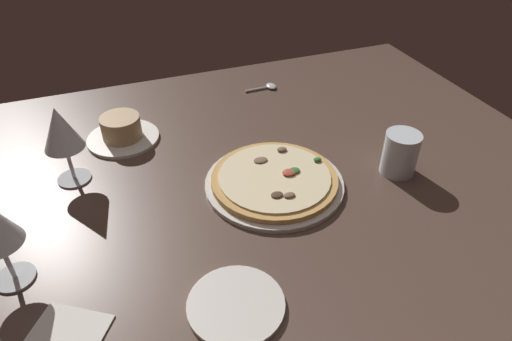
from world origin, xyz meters
The scene contains 7 objects.
dining_table centered at (0.00, 0.00, 2.00)cm, with size 150.00×110.00×4.00cm, color brown.
pizza_main centered at (6.41, -4.99, 5.22)cm, with size 29.38×29.38×3.36cm.
ramekin_on_saucer centered at (-21.17, 24.57, 6.49)cm, with size 17.23×17.23×6.25cm.
wine_glass_near centered at (-33.19, 12.24, 16.24)cm, with size 8.12×8.12×17.46cm.
water_glass centered at (33.62, -9.89, 8.21)cm, with size 7.62×7.62×9.54cm.
side_plate centered at (-11.11, -31.42, 4.45)cm, with size 15.63×15.63×0.90cm, color silver.
spoon centered at (22.05, 37.72, 4.46)cm, with size 9.60×4.08×1.00cm.
Camera 1 is at (-24.05, -74.72, 64.59)cm, focal length 32.08 mm.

